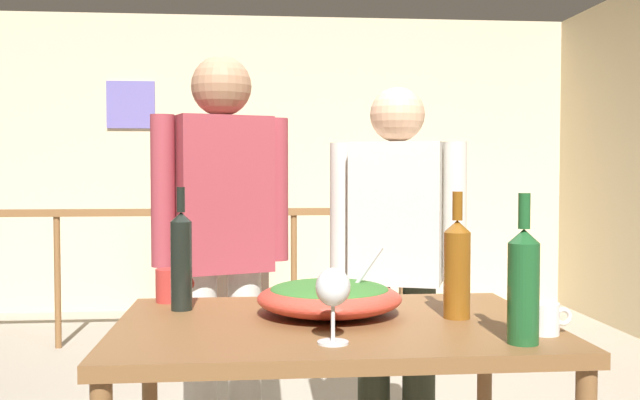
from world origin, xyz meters
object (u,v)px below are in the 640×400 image
(salad_bowl, at_px, (328,296))
(serving_table, at_px, (333,351))
(framed_picture, at_px, (131,105))
(person_standing_left, at_px, (222,235))
(stair_railing, at_px, (255,251))
(flat_screen_tv, at_px, (214,225))
(mug_red, at_px, (170,285))
(wine_bottle_amber, at_px, (457,267))
(wine_bottle_dark, at_px, (181,259))
(person_standing_right, at_px, (397,252))
(mug_white, at_px, (545,318))
(tv_console, at_px, (215,286))
(wine_bottle_green, at_px, (523,283))
(wine_glass, at_px, (333,290))

(salad_bowl, bearing_deg, serving_table, -87.16)
(framed_picture, bearing_deg, person_standing_left, -75.55)
(stair_railing, bearing_deg, flat_screen_tv, 108.98)
(framed_picture, xyz_separation_m, stair_railing, (1.06, -1.29, -1.14))
(salad_bowl, height_order, mug_red, salad_bowl)
(serving_table, height_order, wine_bottle_amber, wine_bottle_amber)
(stair_railing, height_order, person_standing_left, person_standing_left)
(wine_bottle_dark, distance_m, wine_bottle_amber, 0.82)
(stair_railing, xyz_separation_m, person_standing_right, (0.55, -2.31, 0.25))
(flat_screen_tv, xyz_separation_m, mug_white, (1.07, -4.29, 0.08))
(mug_white, height_order, person_standing_left, person_standing_left)
(stair_railing, relative_size, person_standing_right, 2.16)
(salad_bowl, xyz_separation_m, person_standing_left, (-0.34, 0.72, 0.12))
(mug_white, xyz_separation_m, person_standing_right, (-0.18, 1.02, 0.06))
(mug_red, bearing_deg, salad_bowl, -27.87)
(wine_bottle_dark, relative_size, mug_red, 3.02)
(tv_console, height_order, wine_bottle_amber, wine_bottle_amber)
(stair_railing, bearing_deg, person_standing_left, -93.24)
(mug_white, bearing_deg, flat_screen_tv, 104.01)
(salad_bowl, height_order, wine_bottle_amber, wine_bottle_amber)
(flat_screen_tv, height_order, mug_red, flat_screen_tv)
(serving_table, bearing_deg, mug_red, 144.83)
(flat_screen_tv, distance_m, salad_bowl, 4.02)
(flat_screen_tv, distance_m, wine_bottle_amber, 4.17)
(mug_red, height_order, person_standing_right, person_standing_right)
(tv_console, relative_size, wine_bottle_green, 2.44)
(stair_railing, height_order, flat_screen_tv, stair_railing)
(salad_bowl, height_order, person_standing_left, person_standing_left)
(stair_railing, xyz_separation_m, flat_screen_tv, (-0.33, 0.96, 0.11))
(wine_bottle_dark, bearing_deg, stair_railing, 85.50)
(wine_glass, height_order, wine_bottle_green, wine_bottle_green)
(tv_console, bearing_deg, flat_screen_tv, -90.00)
(salad_bowl, relative_size, person_standing_left, 0.25)
(tv_console, bearing_deg, serving_table, -82.46)
(wine_bottle_dark, relative_size, person_standing_left, 0.22)
(flat_screen_tv, bearing_deg, person_standing_left, -86.48)
(tv_console, height_order, mug_red, mug_red)
(salad_bowl, height_order, wine_bottle_green, wine_bottle_green)
(framed_picture, height_order, person_standing_right, framed_picture)
(mug_white, relative_size, person_standing_left, 0.07)
(mug_red, height_order, person_standing_left, person_standing_left)
(stair_railing, distance_m, wine_bottle_green, 3.49)
(tv_console, height_order, wine_glass, wine_glass)
(serving_table, bearing_deg, salad_bowl, 92.84)
(mug_red, bearing_deg, wine_bottle_dark, -70.35)
(mug_white, bearing_deg, salad_bowl, 150.41)
(wine_glass, bearing_deg, stair_railing, 93.08)
(flat_screen_tv, xyz_separation_m, mug_red, (0.05, -3.73, 0.09))
(flat_screen_tv, distance_m, person_standing_left, 3.29)
(stair_railing, height_order, mug_white, stair_railing)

